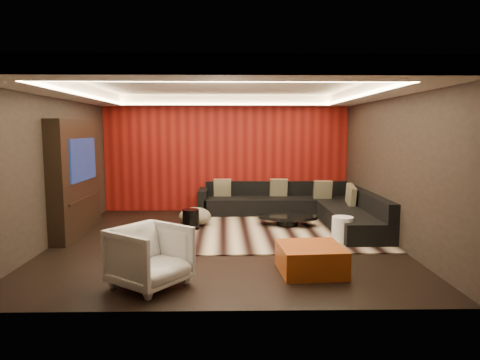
{
  "coord_description": "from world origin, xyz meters",
  "views": [
    {
      "loc": [
        0.15,
        -7.57,
        2.01
      ],
      "look_at": [
        0.3,
        0.6,
        1.05
      ],
      "focal_mm": 32.0,
      "sensor_mm": 36.0,
      "label": 1
    }
  ],
  "objects_px": {
    "white_side_table": "(342,230)",
    "orange_ottoman": "(311,259)",
    "armchair": "(150,256)",
    "sectional_sofa": "(303,208)",
    "coffee_table": "(287,220)",
    "drum_stool": "(191,219)"
  },
  "relations": [
    {
      "from": "sectional_sofa",
      "to": "drum_stool",
      "type": "bearing_deg",
      "value": -158.49
    },
    {
      "from": "armchair",
      "to": "sectional_sofa",
      "type": "xyz_separation_m",
      "value": [
        2.64,
        4.08,
        -0.13
      ]
    },
    {
      "from": "drum_stool",
      "to": "sectional_sofa",
      "type": "relative_size",
      "value": 0.11
    },
    {
      "from": "coffee_table",
      "to": "armchair",
      "type": "distance_m",
      "value": 4.1
    },
    {
      "from": "coffee_table",
      "to": "orange_ottoman",
      "type": "xyz_separation_m",
      "value": [
        -0.05,
        -2.93,
        0.07
      ]
    },
    {
      "from": "orange_ottoman",
      "to": "sectional_sofa",
      "type": "xyz_separation_m",
      "value": [
        0.48,
        3.58,
        0.07
      ]
    },
    {
      "from": "orange_ottoman",
      "to": "sectional_sofa",
      "type": "distance_m",
      "value": 3.61
    },
    {
      "from": "drum_stool",
      "to": "orange_ottoman",
      "type": "distance_m",
      "value": 3.27
    },
    {
      "from": "orange_ottoman",
      "to": "armchair",
      "type": "height_order",
      "value": "armchair"
    },
    {
      "from": "drum_stool",
      "to": "sectional_sofa",
      "type": "bearing_deg",
      "value": 21.51
    },
    {
      "from": "drum_stool",
      "to": "armchair",
      "type": "bearing_deg",
      "value": -94.07
    },
    {
      "from": "drum_stool",
      "to": "armchair",
      "type": "distance_m",
      "value": 3.14
    },
    {
      "from": "coffee_table",
      "to": "white_side_table",
      "type": "bearing_deg",
      "value": -58.78
    },
    {
      "from": "coffee_table",
      "to": "sectional_sofa",
      "type": "bearing_deg",
      "value": 56.39
    },
    {
      "from": "orange_ottoman",
      "to": "armchair",
      "type": "xyz_separation_m",
      "value": [
        -2.17,
        -0.5,
        0.2
      ]
    },
    {
      "from": "coffee_table",
      "to": "armchair",
      "type": "xyz_separation_m",
      "value": [
        -2.21,
        -3.44,
        0.27
      ]
    },
    {
      "from": "white_side_table",
      "to": "coffee_table",
      "type": "bearing_deg",
      "value": 121.22
    },
    {
      "from": "orange_ottoman",
      "to": "coffee_table",
      "type": "bearing_deg",
      "value": 89.09
    },
    {
      "from": "white_side_table",
      "to": "orange_ottoman",
      "type": "xyz_separation_m",
      "value": [
        -0.86,
        -1.59,
        -0.04
      ]
    },
    {
      "from": "armchair",
      "to": "sectional_sofa",
      "type": "relative_size",
      "value": 0.24
    },
    {
      "from": "white_side_table",
      "to": "orange_ottoman",
      "type": "relative_size",
      "value": 0.54
    },
    {
      "from": "orange_ottoman",
      "to": "armchair",
      "type": "distance_m",
      "value": 2.23
    }
  ]
}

